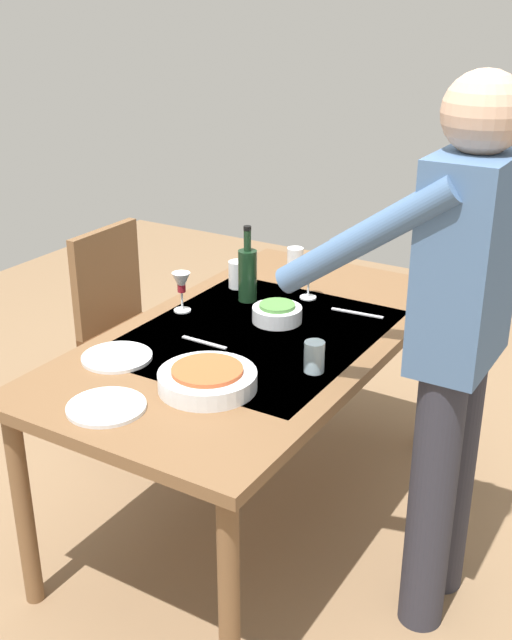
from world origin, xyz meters
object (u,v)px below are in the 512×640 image
Objects in this scene: chair_near at (126,318)px; wine_bottle at (248,273)px; wine_glass_left at (181,285)px; water_cup_near_left at (295,260)px; serving_bowl_pasta at (207,379)px; water_cup_far_left at (238,274)px; dining_table at (256,352)px; dinner_plate_far at (117,357)px; dinner_plate_near at (106,407)px; water_cup_near_right at (314,357)px; wine_glass_right at (309,273)px; side_bowl_salad at (277,313)px; person_server at (453,332)px.

wine_bottle is at bearing 87.26° from chair_near.
chair_near is 6.03× the size of wine_glass_left.
wine_bottle is at bearing -0.97° from water_cup_near_left.
wine_glass_left reaches higher than serving_bowl_pasta.
water_cup_far_left is at bearing 172.47° from wine_glass_left.
dinner_plate_far is at bearing -34.47° from dining_table.
dinner_plate_near is (0.93, 0.10, -0.10)m from wine_bottle.
chair_near is at bearing -110.97° from water_cup_near_right.
water_cup_near_right is 0.66m from dinner_plate_near.
wine_glass_right is at bearing 125.73° from wine_bottle.
wine_glass_right is 0.66× the size of dinner_plate_near.
wine_glass_right is 1.38× the size of water_cup_near_left.
serving_bowl_pasta is at bearing 144.76° from dinner_plate_near.
dining_table is at bearing 172.31° from dinner_plate_near.
dinner_plate_far is at bearing 7.65° from wine_glass_left.
chair_near is (-0.28, -0.84, -0.16)m from dining_table.
dinner_plate_far is at bearing -92.48° from serving_bowl_pasta.
side_bowl_salad is (-0.55, -0.08, 0.00)m from serving_bowl_pasta.
dining_table is at bearing 37.05° from wine_bottle.
water_cup_near_left reaches higher than side_bowl_salad.
wine_glass_right is (-0.14, 0.19, -0.01)m from wine_bottle.
serving_bowl_pasta is 0.37m from dinner_plate_far.
wine_glass_right is (-0.39, 0.00, 0.18)m from dining_table.
water_cup_near_left is (-0.72, -0.90, -0.15)m from person_server.
person_server reaches higher than water_cup_far_left.
serving_bowl_pasta reaches higher than dining_table.
wine_glass_right is 1.50× the size of water_cup_near_right.
water_cup_near_right is 0.41m from side_bowl_salad.
person_server is at bearing 51.42° from water_cup_near_left.
side_bowl_salad is (-0.23, -0.71, -0.17)m from person_server.
wine_bottle is at bearing -142.95° from dining_table.
water_cup_far_left is (-0.07, 0.54, 0.28)m from chair_near.
person_server is 11.19× the size of wine_glass_left.
side_bowl_salad is at bearing 1.59° from wine_glass_right.
person_server reaches higher than water_cup_near_right.
wine_glass_left and wine_glass_right have the same top height.
water_cup_near_left is (-0.34, 0.65, 0.28)m from chair_near.
wine_bottle is at bearing -111.05° from person_server.
water_cup_near_left and water_cup_far_left have the same top height.
serving_bowl_pasta is (0.78, 0.39, -0.02)m from water_cup_far_left.
wine_bottle is 1.29× the size of dinner_plate_near.
chair_near is 5.06× the size of side_bowl_salad.
wine_glass_left is at bearing -14.90° from water_cup_near_left.
water_cup_near_left is at bearing -141.01° from wine_glass_right.
person_server is at bearing 107.32° from dinner_plate_far.
dinner_plate_near is at bearing 4.05° from water_cup_near_left.
dining_table is 1.86× the size of chair_near.
chair_near reaches higher than dining_table.
dinner_plate_near is (0.68, -0.09, 0.08)m from dining_table.
dinner_plate_near is at bearing -7.21° from side_bowl_salad.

